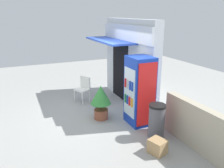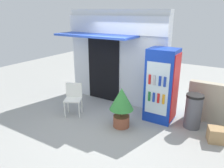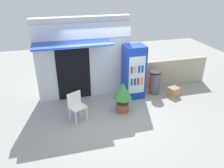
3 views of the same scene
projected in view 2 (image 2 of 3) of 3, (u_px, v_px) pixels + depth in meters
The scene contains 7 objects.
ground at pixel (107, 123), 5.65m from camera, with size 16.00×16.00×0.00m, color #A3A39E.
storefront_building at pixel (116, 56), 6.69m from camera, with size 3.26×1.17×2.84m.
drink_cooler at pixel (161, 86), 5.58m from camera, with size 0.74×0.68×1.92m.
plastic_chair at pixel (74, 96), 6.01m from camera, with size 0.58×0.55×0.90m.
potted_plant_near_shop at pixel (122, 103), 5.31m from camera, with size 0.60×0.60×1.03m.
trash_bin at pixel (193, 111), 5.33m from camera, with size 0.42×0.42×0.88m.
cardboard_box at pixel (216, 135), 4.82m from camera, with size 0.35×0.32×0.33m, color tan.
Camera 2 is at (2.74, -4.22, 2.77)m, focal length 34.70 mm.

